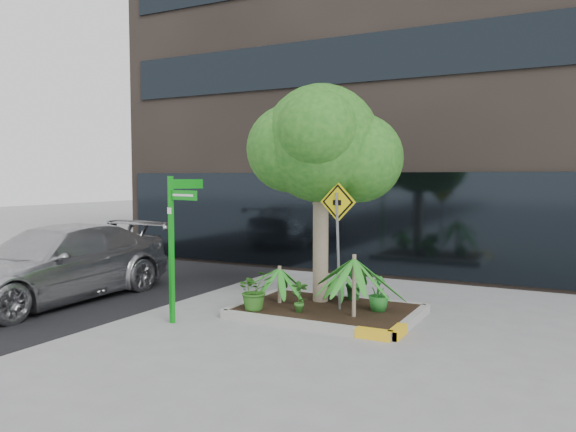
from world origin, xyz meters
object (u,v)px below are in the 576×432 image
at_px(parked_car, 54,264).
at_px(cattle_sign, 338,224).
at_px(tree, 321,144).
at_px(street_sign_post, 175,233).

bearing_deg(parked_car, cattle_sign, 14.39).
relative_size(tree, cattle_sign, 1.88).
height_order(parked_car, street_sign_post, street_sign_post).
distance_m(parked_car, cattle_sign, 6.02).
distance_m(street_sign_post, cattle_sign, 2.91).
relative_size(parked_car, street_sign_post, 2.07).
distance_m(tree, street_sign_post, 3.28).
distance_m(parked_car, street_sign_post, 3.47).
height_order(tree, street_sign_post, tree).
height_order(street_sign_post, cattle_sign, street_sign_post).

